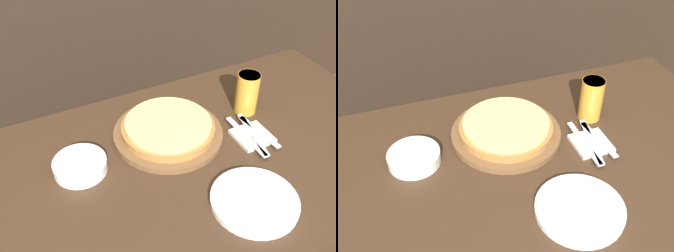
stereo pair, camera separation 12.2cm
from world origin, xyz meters
TOP-DOWN VIEW (x-y plane):
  - dining_table at (0.00, 0.00)m, footprint 1.58×0.81m
  - pizza_on_board at (0.05, 0.13)m, footprint 0.35×0.35m
  - beer_glass at (0.34, 0.13)m, footprint 0.08×0.08m
  - dinner_plate at (0.13, -0.22)m, footprint 0.23×0.23m
  - side_bowl at (-0.24, 0.10)m, footprint 0.15×0.15m
  - napkin_stack at (0.28, 0.00)m, footprint 0.11×0.11m
  - fork at (0.26, 0.00)m, footprint 0.02×0.21m
  - dinner_knife at (0.28, 0.00)m, footprint 0.06×0.21m
  - spoon at (0.31, 0.00)m, footprint 0.04×0.18m

SIDE VIEW (x-z plane):
  - dining_table at x=0.00m, z-range 0.00..0.72m
  - napkin_stack at x=0.28m, z-range 0.72..0.73m
  - dinner_plate at x=0.13m, z-range 0.72..0.74m
  - fork at x=0.26m, z-range 0.73..0.74m
  - dinner_knife at x=0.28m, z-range 0.73..0.74m
  - spoon at x=0.31m, z-range 0.73..0.74m
  - side_bowl at x=-0.24m, z-range 0.72..0.76m
  - pizza_on_board at x=0.05m, z-range 0.72..0.77m
  - beer_glass at x=0.34m, z-range 0.73..0.87m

